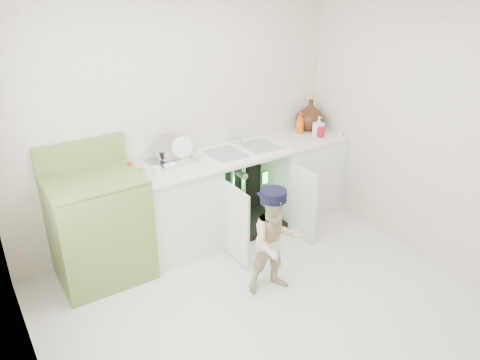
{
  "coord_description": "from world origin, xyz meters",
  "views": [
    {
      "loc": [
        -1.89,
        -2.49,
        2.64
      ],
      "look_at": [
        0.19,
        0.7,
        0.86
      ],
      "focal_mm": 35.0,
      "sensor_mm": 36.0,
      "label": 1
    }
  ],
  "objects": [
    {
      "name": "repair_worker",
      "position": [
        0.2,
        0.17,
        0.49
      ],
      "size": [
        0.68,
        0.93,
        0.97
      ],
      "rotation": [
        0.0,
        0.0,
        -0.23
      ],
      "color": "beige",
      "rests_on": "ground"
    },
    {
      "name": "avocado_stove",
      "position": [
        -0.99,
        1.18,
        0.51
      ],
      "size": [
        0.79,
        0.65,
        1.23
      ],
      "color": "olive",
      "rests_on": "ground"
    },
    {
      "name": "counter_run",
      "position": [
        0.59,
        1.21,
        0.48
      ],
      "size": [
        2.44,
        1.02,
        1.24
      ],
      "color": "silver",
      "rests_on": "ground"
    },
    {
      "name": "ground",
      "position": [
        0.0,
        0.0,
        0.0
      ],
      "size": [
        3.5,
        3.5,
        0.0
      ],
      "primitive_type": "plane",
      "color": "beige",
      "rests_on": "ground"
    },
    {
      "name": "room_shell",
      "position": [
        0.0,
        0.0,
        1.25
      ],
      "size": [
        6.0,
        5.5,
        1.26
      ],
      "color": "#EDE3CB",
      "rests_on": "ground"
    }
  ]
}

